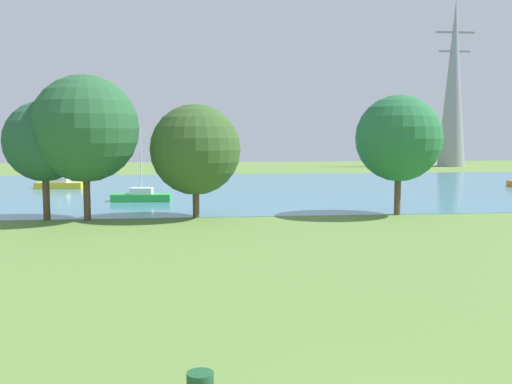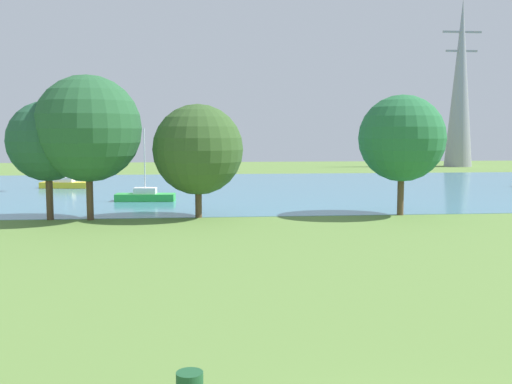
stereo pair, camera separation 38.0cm
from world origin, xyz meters
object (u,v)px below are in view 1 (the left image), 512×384
at_px(tree_east_far, 44,141).
at_px(tree_mid_shore, 399,138).
at_px(tree_west_far, 85,129).
at_px(electricity_pylon, 454,83).
at_px(sailboat_yellow, 60,184).
at_px(sailboat_green, 141,196).
at_px(tree_east_near, 195,150).

xyz_separation_m(tree_east_far, tree_mid_shore, (23.36, -0.04, 0.17)).
height_order(tree_west_far, electricity_pylon, electricity_pylon).
distance_m(tree_mid_shore, electricity_pylon, 61.93).
bearing_deg(sailboat_yellow, sailboat_green, -53.24).
relative_size(sailboat_yellow, tree_east_near, 0.74).
bearing_deg(electricity_pylon, tree_east_far, -133.64).
xyz_separation_m(tree_west_far, tree_mid_shore, (20.75, 0.31, -0.64)).
xyz_separation_m(tree_west_far, tree_east_near, (6.98, 0.43, -1.37)).
distance_m(sailboat_yellow, tree_mid_shore, 35.34).
distance_m(tree_east_far, tree_mid_shore, 23.37).
height_order(sailboat_yellow, sailboat_green, sailboat_green).
xyz_separation_m(sailboat_green, electricity_pylon, (46.60, 44.58, 13.06)).
bearing_deg(tree_mid_shore, tree_east_near, 179.48).
distance_m(sailboat_green, electricity_pylon, 65.80).
bearing_deg(tree_west_far, sailboat_yellow, 106.26).
relative_size(sailboat_yellow, electricity_pylon, 0.21).
bearing_deg(tree_west_far, tree_east_near, 3.53).
height_order(tree_mid_shore, electricity_pylon, electricity_pylon).
relative_size(sailboat_yellow, tree_west_far, 0.60).
distance_m(tree_east_far, tree_west_far, 2.76).
relative_size(sailboat_yellow, tree_mid_shore, 0.68).
xyz_separation_m(sailboat_yellow, tree_east_near, (13.49, -21.86, 4.07)).
relative_size(tree_mid_shore, electricity_pylon, 0.30).
bearing_deg(electricity_pylon, tree_west_far, -131.98).
distance_m(sailboat_yellow, tree_west_far, 23.85).
bearing_deg(tree_east_far, sailboat_yellow, 100.04).
height_order(sailboat_yellow, electricity_pylon, electricity_pylon).
bearing_deg(tree_mid_shore, sailboat_green, 151.64).
xyz_separation_m(sailboat_yellow, tree_west_far, (6.50, -22.29, 5.43)).
relative_size(tree_east_near, electricity_pylon, 0.28).
bearing_deg(tree_east_near, sailboat_green, 114.36).
bearing_deg(tree_east_far, electricity_pylon, 46.36).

